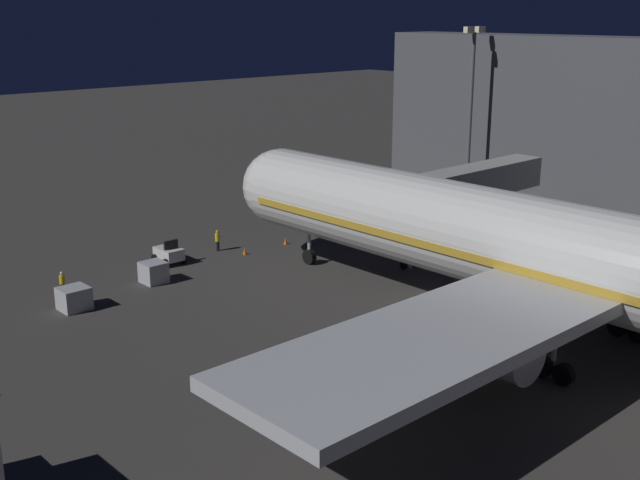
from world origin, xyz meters
TOP-DOWN VIEW (x-y plane):
  - ground_plane at (0.00, 0.00)m, footprint 320.00×320.00m
  - airliner_at_gate at (-0.00, 11.93)m, footprint 48.02×63.36m
  - jet_bridge at (-10.15, -6.64)m, footprint 18.46×3.40m
  - apron_floodlight_mast at (-25.50, -16.76)m, footprint 2.90×0.50m
  - baggage_tug_spare at (8.04, -20.31)m, footprint 1.86×2.36m
  - baggage_container_near_belt at (11.43, -17.06)m, footprint 1.66×1.73m
  - baggage_container_mid_row at (18.28, -15.84)m, footprint 1.89×1.80m
  - ground_crew_near_nose_gear at (3.21, -20.49)m, footprint 0.40×0.40m
  - ground_crew_by_belt_loader at (17.53, -19.12)m, footprint 0.40×0.40m
  - traffic_cone_nose_port at (-2.20, -18.12)m, footprint 0.36×0.36m
  - traffic_cone_nose_starboard at (2.20, -18.12)m, footprint 0.36×0.36m

SIDE VIEW (x-z plane):
  - ground_plane at x=0.00m, z-range 0.00..0.00m
  - traffic_cone_nose_port at x=-2.20m, z-range 0.00..0.55m
  - traffic_cone_nose_starboard at x=2.20m, z-range 0.00..0.55m
  - baggage_container_mid_row at x=18.28m, z-range 0.00..1.54m
  - baggage_container_near_belt at x=11.43m, z-range 0.00..1.55m
  - baggage_tug_spare at x=8.04m, z-range -0.20..1.75m
  - ground_crew_by_belt_loader at x=17.53m, z-range 0.08..1.78m
  - ground_crew_near_nose_gear at x=3.21m, z-range 0.09..1.86m
  - airliner_at_gate at x=0.00m, z-range -4.40..15.55m
  - jet_bridge at x=-10.15m, z-range 2.07..9.28m
  - apron_floodlight_mast at x=-25.50m, z-range 1.44..19.25m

